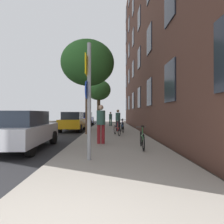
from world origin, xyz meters
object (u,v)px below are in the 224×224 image
(bicycle_0, at_px, (142,140))
(car_2, at_px, (85,119))
(bicycle_3, at_px, (123,126))
(car_0, at_px, (24,130))
(tree_near, at_px, (88,64))
(bicycle_1, at_px, (117,130))
(car_1, at_px, (73,121))
(pedestrian_2, at_px, (111,118))
(pedestrian_1, at_px, (118,119))
(bicycle_2, at_px, (122,127))
(tree_far, at_px, (99,91))
(pedestrian_0, at_px, (101,121))
(traffic_light, at_px, (98,102))
(sign_post, at_px, (88,94))

(bicycle_0, distance_m, car_2, 16.80)
(bicycle_3, distance_m, car_0, 8.93)
(tree_near, xyz_separation_m, car_0, (-2.11, -4.84, -4.06))
(bicycle_1, distance_m, car_1, 5.31)
(tree_near, bearing_deg, pedestrian_2, 78.91)
(pedestrian_1, distance_m, car_2, 9.63)
(pedestrian_2, relative_size, car_1, 0.38)
(bicycle_2, distance_m, pedestrian_1, 1.14)
(bicycle_2, bearing_deg, bicycle_1, -102.89)
(car_0, relative_size, car_2, 1.07)
(bicycle_0, height_order, bicycle_2, bicycle_2)
(tree_near, xyz_separation_m, pedestrian_2, (1.61, 8.20, -3.90))
(bicycle_2, xyz_separation_m, bicycle_3, (0.19, 1.62, -0.01))
(tree_far, bearing_deg, bicycle_3, -62.29)
(bicycle_0, relative_size, pedestrian_0, 0.92)
(traffic_light, height_order, pedestrian_1, traffic_light)
(tree_far, bearing_deg, car_0, -101.75)
(pedestrian_0, xyz_separation_m, pedestrian_1, (1.08, 6.10, -0.06))
(tree_near, distance_m, bicycle_0, 7.43)
(car_1, bearing_deg, traffic_light, 77.00)
(sign_post, height_order, bicycle_2, sign_post)
(bicycle_3, height_order, pedestrian_2, pedestrian_2)
(tree_far, xyz_separation_m, car_1, (-1.95, -3.81, -3.07))
(car_0, height_order, car_1, same)
(bicycle_1, xyz_separation_m, pedestrian_2, (-0.35, 8.94, 0.53))
(bicycle_3, height_order, car_1, car_1)
(pedestrian_0, height_order, car_0, pedestrian_0)
(car_0, bearing_deg, bicycle_2, 52.98)
(tree_near, distance_m, pedestrian_1, 4.85)
(traffic_light, bearing_deg, pedestrian_0, -85.91)
(sign_post, relative_size, bicycle_0, 2.15)
(tree_near, distance_m, car_2, 11.78)
(pedestrian_1, distance_m, car_1, 3.92)
(car_2, bearing_deg, tree_far, -63.98)
(bicycle_2, distance_m, pedestrian_0, 5.36)
(bicycle_1, bearing_deg, traffic_light, 99.80)
(bicycle_3, bearing_deg, car_0, -121.74)
(tree_near, bearing_deg, sign_post, -83.31)
(bicycle_3, xyz_separation_m, car_2, (-4.16, 8.19, 0.35))
(sign_post, xyz_separation_m, pedestrian_2, (0.78, 15.24, -1.11))
(bicycle_3, bearing_deg, bicycle_0, -88.57)
(tree_far, relative_size, pedestrian_1, 2.91)
(traffic_light, relative_size, pedestrian_0, 2.21)
(bicycle_0, distance_m, car_0, 4.93)
(tree_far, xyz_separation_m, car_2, (-1.92, 3.94, -3.07))
(bicycle_1, relative_size, bicycle_2, 1.01)
(pedestrian_0, relative_size, pedestrian_1, 1.06)
(traffic_light, bearing_deg, pedestrian_2, -53.75)
(car_1, bearing_deg, bicycle_3, -6.07)
(tree_near, distance_m, pedestrian_2, 9.23)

